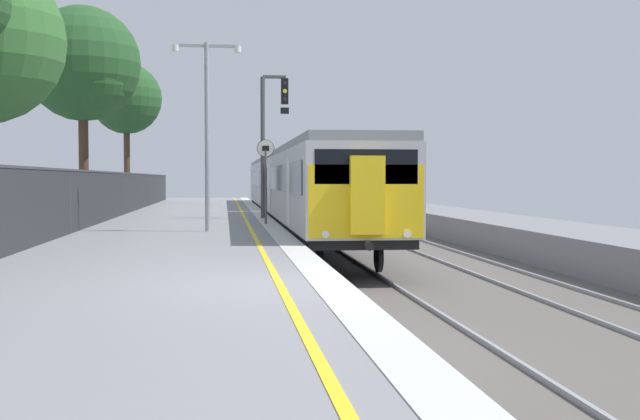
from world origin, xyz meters
TOP-DOWN VIEW (x-y plane):
  - ground at (2.64, 0.00)m, footprint 17.40×110.00m
  - commuter_train_at_platform at (2.10, 26.60)m, footprint 2.83×40.31m
  - signal_gantry at (0.60, 20.11)m, footprint 1.10×0.24m
  - speed_limit_sign at (0.25, 16.00)m, footprint 0.59×0.08m
  - platform_lamp_mid at (-1.64, 12.42)m, footprint 2.00×0.20m
  - background_tree_left at (-7.09, 39.65)m, footprint 4.31×4.31m
  - background_tree_centre at (-6.62, 21.62)m, footprint 4.55×4.55m

SIDE VIEW (x-z plane):
  - ground at x=2.64m, z-range -1.21..0.00m
  - commuter_train_at_platform at x=2.10m, z-range -0.64..3.17m
  - speed_limit_sign at x=0.25m, z-range 0.39..3.26m
  - platform_lamp_mid at x=-1.64m, z-range 0.51..6.02m
  - signal_gantry at x=0.60m, z-range 0.67..6.21m
  - background_tree_centre at x=-6.62m, z-range 1.76..10.15m
  - background_tree_left at x=-7.09m, z-range 2.02..10.62m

